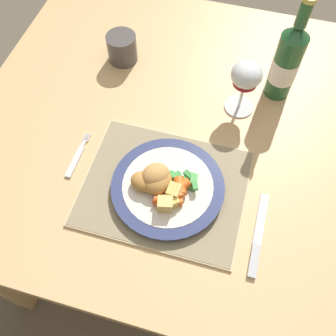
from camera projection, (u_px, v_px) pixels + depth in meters
ground_plane at (189, 233)px, 1.55m from camera, size 6.00×6.00×0.00m
dining_table at (201, 147)px, 1.00m from camera, size 1.15×0.96×0.74m
placemat at (164, 188)px, 0.83m from camera, size 0.36×0.29×0.01m
dinner_plate at (168, 187)px, 0.81m from camera, size 0.25×0.25×0.02m
breaded_croquettes at (155, 179)px, 0.79m from camera, size 0.10×0.10×0.05m
green_beans_pile at (185, 180)px, 0.80m from camera, size 0.07×0.06×0.02m
glazed_carrots at (175, 193)px, 0.78m from camera, size 0.07×0.08×0.02m
fork at (77, 158)px, 0.87m from camera, size 0.01×0.12×0.01m
table_knife at (257, 242)px, 0.76m from camera, size 0.02×0.19×0.01m
wine_glass at (246, 78)px, 0.86m from camera, size 0.07×0.07×0.14m
bottle at (287, 62)px, 0.88m from camera, size 0.06×0.06×0.28m
roast_potatoes at (170, 199)px, 0.77m from camera, size 0.05×0.06×0.03m
drinking_cup at (122, 47)px, 1.00m from camera, size 0.08×0.08×0.08m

